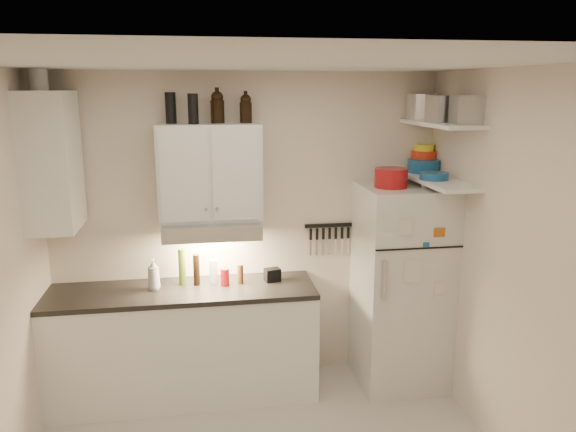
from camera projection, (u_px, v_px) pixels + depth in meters
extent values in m
cube|color=silver|center=(269.00, 60.00, 2.98)|extent=(3.20, 3.00, 0.02)
cube|color=beige|center=(247.00, 230.00, 4.72)|extent=(3.20, 0.02, 2.60)
cube|color=beige|center=(525.00, 279.00, 3.52)|extent=(0.02, 3.00, 2.60)
cube|color=white|center=(184.00, 345.00, 4.53)|extent=(2.10, 0.60, 0.88)
cube|color=black|center=(182.00, 291.00, 4.43)|extent=(2.10, 0.62, 0.04)
cube|color=white|center=(210.00, 172.00, 4.39)|extent=(0.80, 0.33, 0.75)
cube|color=white|center=(52.00, 161.00, 4.05)|extent=(0.33, 0.55, 1.00)
cube|color=silver|center=(212.00, 228.00, 4.42)|extent=(0.76, 0.46, 0.12)
cube|color=silver|center=(401.00, 287.00, 4.68)|extent=(0.70, 0.68, 1.70)
cube|color=white|center=(440.00, 124.00, 4.28)|extent=(0.30, 0.95, 0.03)
cube|color=white|center=(437.00, 181.00, 4.38)|extent=(0.30, 0.95, 0.03)
cube|color=black|center=(329.00, 225.00, 4.80)|extent=(0.42, 0.02, 0.03)
cylinder|color=#A11216|center=(391.00, 178.00, 4.42)|extent=(0.27, 0.27, 0.15)
cube|color=#B95D17|center=(450.00, 185.00, 4.31)|extent=(0.21, 0.24, 0.07)
cylinder|color=silver|center=(425.00, 182.00, 4.42)|extent=(0.07, 0.07, 0.09)
cylinder|color=silver|center=(424.00, 107.00, 4.58)|extent=(0.34, 0.34, 0.21)
cube|color=#AAAAAD|center=(443.00, 109.00, 4.20)|extent=(0.23, 0.21, 0.20)
cube|color=#AAAAAD|center=(467.00, 110.00, 4.00)|extent=(0.22, 0.22, 0.20)
cylinder|color=#19558B|center=(423.00, 166.00, 4.71)|extent=(0.27, 0.27, 0.11)
cylinder|color=red|center=(424.00, 155.00, 4.77)|extent=(0.22, 0.22, 0.06)
cylinder|color=yellow|center=(424.00, 148.00, 4.76)|extent=(0.17, 0.17, 0.05)
cylinder|color=#19558B|center=(434.00, 176.00, 4.34)|extent=(0.28, 0.28, 0.06)
cylinder|color=black|center=(193.00, 109.00, 4.23)|extent=(0.08, 0.08, 0.23)
cylinder|color=black|center=(171.00, 108.00, 4.28)|extent=(0.09, 0.09, 0.24)
cylinder|color=silver|center=(38.00, 78.00, 3.91)|extent=(0.14, 0.14, 0.17)
imported|color=white|center=(153.00, 272.00, 4.38)|extent=(0.14, 0.14, 0.28)
cylinder|color=brown|center=(240.00, 274.00, 4.53)|extent=(0.06, 0.06, 0.16)
cylinder|color=#4A691A|center=(182.00, 267.00, 4.50)|extent=(0.08, 0.08, 0.30)
cylinder|color=black|center=(196.00, 270.00, 4.49)|extent=(0.05, 0.05, 0.25)
cylinder|color=silver|center=(213.00, 272.00, 4.54)|extent=(0.09, 0.09, 0.20)
cylinder|color=#A11216|center=(225.00, 277.00, 4.49)|extent=(0.08, 0.08, 0.14)
cube|color=black|center=(272.00, 275.00, 4.59)|extent=(0.14, 0.11, 0.11)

